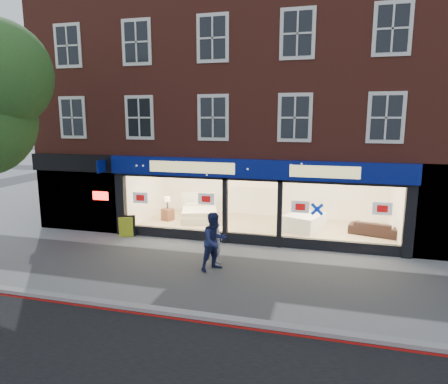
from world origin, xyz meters
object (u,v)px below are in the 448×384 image
at_px(pedestrian_blue, 215,241).
at_px(display_bed, 199,213).
at_px(pedestrian_grey, 217,242).
at_px(sofa, 373,228).
at_px(a_board, 127,226).
at_px(mattress_stack, 304,222).

bearing_deg(pedestrian_blue, display_bed, 61.93).
distance_m(pedestrian_grey, pedestrian_blue, 0.51).
xyz_separation_m(sofa, a_board, (-9.69, -2.56, 0.07)).
xyz_separation_m(mattress_stack, pedestrian_blue, (-2.48, -5.14, 0.51)).
height_order(a_board, pedestrian_blue, pedestrian_blue).
bearing_deg(pedestrian_grey, mattress_stack, -29.49).
xyz_separation_m(a_board, pedestrian_blue, (4.45, -2.48, 0.50)).
bearing_deg(a_board, mattress_stack, -2.90).
bearing_deg(mattress_stack, pedestrian_blue, -115.72).
height_order(display_bed, mattress_stack, display_bed).
distance_m(sofa, pedestrian_blue, 7.30).
xyz_separation_m(display_bed, mattress_stack, (4.84, -0.36, 0.01)).
xyz_separation_m(display_bed, pedestrian_blue, (2.36, -5.50, 0.52)).
xyz_separation_m(mattress_stack, sofa, (2.77, -0.10, -0.06)).
distance_m(display_bed, pedestrian_blue, 6.01).
bearing_deg(a_board, pedestrian_blue, -53.05).
relative_size(display_bed, sofa, 1.29).
height_order(sofa, pedestrian_grey, pedestrian_grey).
height_order(mattress_stack, pedestrian_blue, pedestrian_blue).
distance_m(display_bed, mattress_stack, 4.85).
xyz_separation_m(mattress_stack, a_board, (-6.92, -2.66, 0.01)).
xyz_separation_m(sofa, pedestrian_blue, (-5.24, -5.04, 0.57)).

